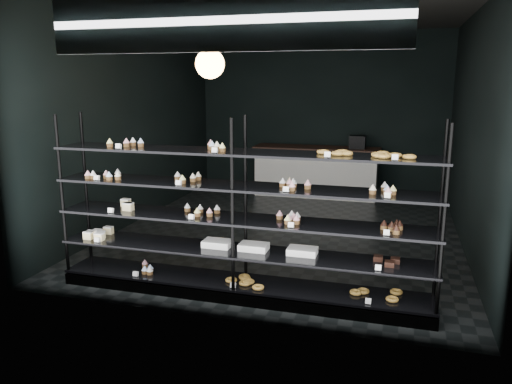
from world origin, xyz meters
TOP-DOWN VIEW (x-y plane):
  - room at (0.00, 0.00)m, footprint 5.01×6.01m
  - display_shelf at (0.01, -2.45)m, footprint 4.00×0.50m
  - signage at (0.00, -2.93)m, footprint 3.30×0.05m
  - pendant_lamp at (-0.65, -1.46)m, footprint 0.35×0.35m
  - service_counter at (0.03, 2.50)m, footprint 2.46×0.65m

SIDE VIEW (x-z plane):
  - service_counter at x=0.03m, z-range -0.11..1.12m
  - display_shelf at x=0.01m, z-range -0.33..1.58m
  - room at x=0.00m, z-range 0.00..3.20m
  - pendant_lamp at x=-0.65m, z-range 2.00..2.90m
  - signage at x=0.00m, z-range 2.50..3.00m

